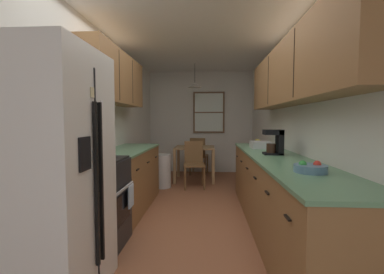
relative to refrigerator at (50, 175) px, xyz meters
name	(u,v)px	position (x,y,z in m)	size (l,w,h in m)	color
ground_plane	(196,204)	(0.96, 2.18, -0.91)	(12.00, 12.00, 0.00)	#995B3D
wall_left	(110,123)	(-0.39, 2.18, 0.36)	(0.10, 9.00, 2.55)	silver
wall_right	(285,123)	(2.31, 2.18, 0.36)	(0.10, 9.00, 2.55)	silver
wall_back	(201,122)	(0.96, 4.83, 0.36)	(4.40, 0.10, 2.55)	silver
ceiling_slab	(196,36)	(0.96, 2.18, 1.68)	(4.40, 9.00, 0.08)	white
refrigerator	(50,175)	(0.00, 0.00, 0.00)	(0.72, 0.79, 1.83)	white
stove_range	(92,203)	(-0.04, 0.74, -0.44)	(0.66, 0.64, 1.10)	black
microwave_over_range	(78,83)	(-0.15, 0.74, 0.77)	(0.39, 0.57, 0.30)	silver
counter_left	(128,179)	(-0.04, 1.92, -0.46)	(0.64, 1.72, 0.90)	olive
upper_cabinets_left	(115,79)	(-0.18, 1.87, 1.00)	(0.33, 1.80, 0.72)	olive
counter_right	(277,194)	(1.96, 1.25, -0.46)	(0.64, 3.42, 0.90)	olive
upper_cabinets_right	(294,73)	(2.10, 1.20, 0.93)	(0.33, 3.10, 0.68)	olive
dining_table	(195,153)	(0.85, 3.83, -0.30)	(0.86, 0.75, 0.74)	#A87F51
dining_chair_near	(194,162)	(0.87, 3.25, -0.41)	(0.45, 0.45, 0.90)	brown
dining_chair_far	(198,154)	(0.91, 4.41, -0.41)	(0.45, 0.45, 0.90)	brown
pendant_light	(195,85)	(0.85, 3.83, 1.17)	(0.30, 0.30, 0.52)	black
back_window	(209,112)	(1.16, 4.75, 0.61)	(0.79, 0.05, 1.03)	brown
trash_bin	(163,171)	(0.26, 3.17, -0.58)	(0.32, 0.32, 0.66)	silver
storage_canister	(108,148)	(-0.04, 1.19, 0.07)	(0.12, 0.12, 0.17)	#265999
dish_towel	(131,196)	(0.32, 0.90, -0.41)	(0.02, 0.16, 0.24)	silver
coffee_maker	(275,142)	(1.96, 1.38, 0.15)	(0.22, 0.18, 0.30)	black
mug_by_coffeemaker	(257,142)	(2.01, 2.76, 0.03)	(0.11, 0.07, 0.09)	#E5CC4C
fruit_bowl	(310,168)	(1.96, 0.29, 0.02)	(0.25, 0.25, 0.09)	#597F9E
dish_rack	(261,145)	(1.93, 2.11, 0.04)	(0.28, 0.34, 0.10)	silver
table_serving_bowl	(197,145)	(0.91, 3.89, -0.14)	(0.19, 0.19, 0.06)	#E0D14C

